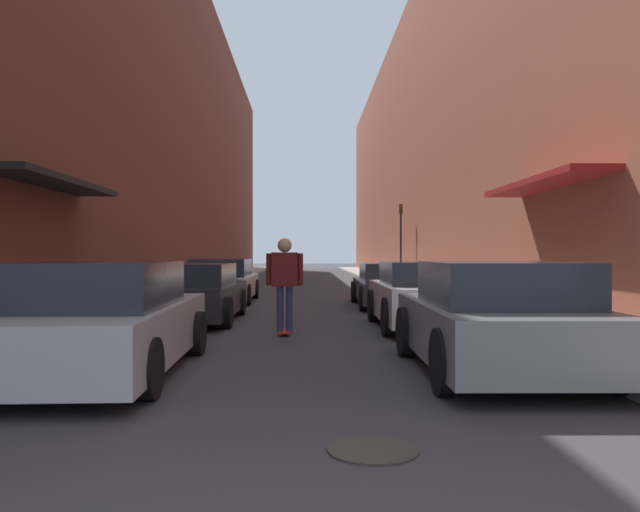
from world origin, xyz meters
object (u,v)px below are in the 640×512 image
object	(u,v)px
parked_car_left_1	(194,293)
manhole_cover	(373,450)
parked_car_right_1	(424,296)
parked_car_left_0	(109,321)
parked_car_right_2	(390,285)
traffic_light	(401,234)
parked_car_left_2	(222,281)
parked_car_right_0	(498,320)
skateboarder	(285,275)

from	to	relation	value
parked_car_left_1	manhole_cover	world-z (taller)	parked_car_left_1
parked_car_right_1	manhole_cover	distance (m)	7.98
parked_car_left_0	parked_car_right_2	size ratio (longest dim) A/B	0.98
manhole_cover	traffic_light	world-z (taller)	traffic_light
parked_car_right_1	parked_car_left_2	bearing A→B (deg)	125.72
parked_car_left_0	parked_car_right_2	bearing A→B (deg)	63.88
manhole_cover	parked_car_left_1	bearing A→B (deg)	108.09
parked_car_left_2	traffic_light	distance (m)	12.71
parked_car_left_2	parked_car_right_1	distance (m)	8.51
traffic_light	parked_car_right_2	bearing A→B (deg)	-100.17
parked_car_left_1	parked_car_left_2	world-z (taller)	parked_car_left_2
parked_car_left_1	traffic_light	size ratio (longest dim) A/B	1.18
parked_car_left_2	parked_car_right_2	world-z (taller)	parked_car_left_2
parked_car_left_0	parked_car_right_0	world-z (taller)	same
parked_car_left_1	parked_car_right_2	world-z (taller)	parked_car_left_1
parked_car_right_1	parked_car_left_1	bearing A→B (deg)	164.22
parked_car_left_0	skateboarder	xyz separation A→B (m)	(2.05, 3.76, 0.44)
parked_car_right_0	traffic_light	xyz separation A→B (m)	(2.16, 21.97, 1.74)
parked_car_left_0	parked_car_right_2	distance (m)	11.02
parked_car_left_1	parked_car_left_2	bearing A→B (deg)	91.23
parked_car_right_1	manhole_cover	bearing A→B (deg)	-103.67
parked_car_left_0	parked_car_left_2	size ratio (longest dim) A/B	0.97
parked_car_left_0	traffic_light	xyz separation A→B (m)	(7.01, 21.94, 1.75)
parked_car_right_1	traffic_light	bearing A→B (deg)	82.81
parked_car_right_1	traffic_light	size ratio (longest dim) A/B	1.08
skateboarder	manhole_cover	xyz separation A→B (m)	(0.90, -6.82, -1.09)
parked_car_right_0	parked_car_right_1	size ratio (longest dim) A/B	1.01
parked_car_left_1	parked_car_right_1	xyz separation A→B (m)	(4.85, -1.37, 0.04)
parked_car_left_1	parked_car_left_2	distance (m)	5.54
parked_car_right_1	parked_car_right_0	bearing A→B (deg)	-89.75
manhole_cover	parked_car_left_2	bearing A→B (deg)	101.92
manhole_cover	skateboarder	bearing A→B (deg)	97.50
parked_car_left_1	parked_car_right_2	distance (m)	6.21
parked_car_left_0	skateboarder	distance (m)	4.31
parked_car_right_0	parked_car_left_2	bearing A→B (deg)	113.25
skateboarder	traffic_light	xyz separation A→B (m)	(4.96, 18.17, 1.31)
parked_car_left_0	skateboarder	size ratio (longest dim) A/B	2.59
parked_car_left_0	parked_car_right_1	distance (m)	6.71
parked_car_left_2	manhole_cover	bearing A→B (deg)	-78.08
parked_car_left_0	traffic_light	bearing A→B (deg)	72.28
parked_car_left_1	traffic_light	world-z (taller)	traffic_light
parked_car_left_0	parked_car_right_1	xyz separation A→B (m)	(4.83, 4.66, -0.01)
skateboarder	traffic_light	bearing A→B (deg)	74.74
parked_car_right_2	manhole_cover	bearing A→B (deg)	-98.34
parked_car_left_2	parked_car_right_2	xyz separation A→B (m)	(4.99, -1.68, -0.04)
parked_car_left_2	skateboarder	world-z (taller)	skateboarder
parked_car_right_2	traffic_light	xyz separation A→B (m)	(2.16, 12.04, 1.82)
parked_car_right_1	parked_car_right_2	bearing A→B (deg)	89.79
parked_car_left_2	parked_car_left_0	bearing A→B (deg)	-89.32
parked_car_left_1	parked_car_right_0	size ratio (longest dim) A/B	1.07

